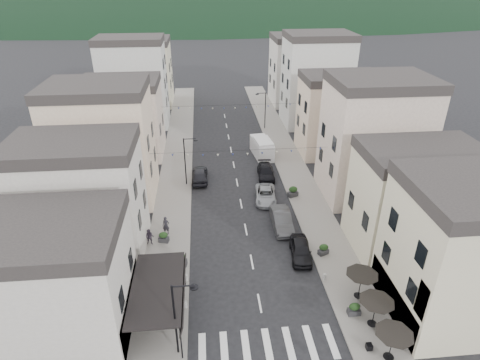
# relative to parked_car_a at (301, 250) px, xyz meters

# --- Properties ---
(sidewalk_left) EXTENTS (4.00, 76.00, 0.12)m
(sidewalk_left) POSITION_rel_parked_car_a_xyz_m (-11.93, 20.70, -0.69)
(sidewalk_left) COLOR slate
(sidewalk_left) RESTS_ON ground
(sidewalk_right) EXTENTS (4.00, 76.00, 0.12)m
(sidewalk_right) POSITION_rel_parked_car_a_xyz_m (3.07, 20.70, -0.69)
(sidewalk_right) COLOR slate
(sidewalk_right) RESTS_ON ground
(hill_backdrop) EXTENTS (640.00, 360.00, 70.00)m
(hill_backdrop) POSITION_rel_parked_car_a_xyz_m (-4.43, 288.70, -0.75)
(hill_backdrop) COLOR black
(hill_backdrop) RESTS_ON ground
(boutique_building) EXTENTS (12.00, 8.00, 8.00)m
(boutique_building) POSITION_rel_parked_car_a_xyz_m (-19.93, -6.30, 3.25)
(boutique_building) COLOR #B8B2A8
(boutique_building) RESTS_ON ground
(bistro_building) EXTENTS (10.00, 8.00, 10.00)m
(bistro_building) POSITION_rel_parked_car_a_xyz_m (10.07, -7.30, 4.25)
(bistro_building) COLOR beige
(bistro_building) RESTS_ON ground
(boutique_awning) EXTENTS (3.77, 7.50, 3.28)m
(boutique_awning) POSITION_rel_parked_car_a_xyz_m (-11.68, -6.30, 2.37)
(boutique_awning) COLOR black
(boutique_awning) RESTS_ON ground
(buildings_row_left) EXTENTS (10.20, 54.16, 14.00)m
(buildings_row_left) POSITION_rel_parked_car_a_xyz_m (-18.93, 26.45, 5.38)
(buildings_row_left) COLOR #B8B2A8
(buildings_row_left) RESTS_ON ground
(buildings_row_right) EXTENTS (10.20, 54.16, 14.50)m
(buildings_row_right) POSITION_rel_parked_car_a_xyz_m (10.07, 25.29, 5.57)
(buildings_row_right) COLOR beige
(buildings_row_right) RESTS_ON ground
(cafe_terrace) EXTENTS (2.50, 8.10, 2.53)m
(cafe_terrace) POSITION_rel_parked_car_a_xyz_m (3.27, -8.50, 1.61)
(cafe_terrace) COLOR black
(cafe_terrace) RESTS_ON ground
(streetlamp_left_near) EXTENTS (1.70, 0.56, 6.00)m
(streetlamp_left_near) POSITION_rel_parked_car_a_xyz_m (-10.25, -9.30, 2.95)
(streetlamp_left_near) COLOR black
(streetlamp_left_near) RESTS_ON ground
(streetlamp_left_far) EXTENTS (1.70, 0.56, 6.00)m
(streetlamp_left_far) POSITION_rel_parked_car_a_xyz_m (-10.25, 14.70, 2.95)
(streetlamp_left_far) COLOR black
(streetlamp_left_far) RESTS_ON ground
(streetlamp_right_far) EXTENTS (1.70, 0.56, 6.00)m
(streetlamp_right_far) POSITION_rel_parked_car_a_xyz_m (1.39, 32.70, 2.95)
(streetlamp_right_far) COLOR black
(streetlamp_right_far) RESTS_ON ground
(bollards) EXTENTS (11.66, 10.26, 0.60)m
(bollards) POSITION_rel_parked_car_a_xyz_m (-4.43, -5.80, -0.33)
(bollards) COLOR gray
(bollards) RESTS_ON ground
(bunting_near) EXTENTS (19.00, 0.28, 0.62)m
(bunting_near) POSITION_rel_parked_car_a_xyz_m (-4.43, 10.70, 4.91)
(bunting_near) COLOR black
(bunting_near) RESTS_ON ground
(bunting_far) EXTENTS (19.00, 0.28, 0.62)m
(bunting_far) POSITION_rel_parked_car_a_xyz_m (-4.43, 26.70, 4.91)
(bunting_far) COLOR black
(bunting_far) RESTS_ON ground
(parked_car_a) EXTENTS (2.22, 4.54, 1.49)m
(parked_car_a) POSITION_rel_parked_car_a_xyz_m (0.00, 0.00, 0.00)
(parked_car_a) COLOR black
(parked_car_a) RESTS_ON ground
(parked_car_b) EXTENTS (1.75, 5.02, 1.66)m
(parked_car_b) POSITION_rel_parked_car_a_xyz_m (-0.82, 4.83, 0.08)
(parked_car_b) COLOR #363639
(parked_car_b) RESTS_ON ground
(parked_car_c) EXTENTS (2.75, 5.06, 1.35)m
(parked_car_c) POSITION_rel_parked_car_a_xyz_m (-1.63, 10.21, -0.07)
(parked_car_c) COLOR gray
(parked_car_c) RESTS_ON ground
(parked_car_d) EXTENTS (2.25, 4.95, 1.40)m
(parked_car_d) POSITION_rel_parked_car_a_xyz_m (-0.75, 15.75, -0.04)
(parked_car_d) COLOR black
(parked_car_d) RESTS_ON ground
(parked_car_e) EXTENTS (1.98, 4.80, 1.63)m
(parked_car_e) POSITION_rel_parked_car_a_xyz_m (-8.92, 15.67, 0.07)
(parked_car_e) COLOR black
(parked_car_e) RESTS_ON ground
(delivery_van) EXTENTS (2.78, 5.59, 2.57)m
(delivery_van) POSITION_rel_parked_car_a_xyz_m (-0.30, 22.22, 0.52)
(delivery_van) COLOR silver
(delivery_van) RESTS_ON ground
(pedestrian_a) EXTENTS (0.74, 0.55, 1.88)m
(pedestrian_a) POSITION_rel_parked_car_a_xyz_m (-12.23, 4.57, 0.31)
(pedestrian_a) COLOR black
(pedestrian_a) RESTS_ON sidewalk_left
(pedestrian_b) EXTENTS (0.89, 0.75, 1.63)m
(pedestrian_b) POSITION_rel_parked_car_a_xyz_m (-13.63, 3.00, 0.19)
(pedestrian_b) COLOR #28212C
(pedestrian_b) RESTS_ON sidewalk_left
(planter_la) EXTENTS (1.15, 0.75, 1.19)m
(planter_la) POSITION_rel_parked_car_a_xyz_m (-10.67, -0.27, -0.05)
(planter_la) COLOR #2D2C2F
(planter_la) RESTS_ON sidewalk_left
(planter_lb) EXTENTS (1.05, 0.74, 1.07)m
(planter_lb) POSITION_rel_parked_car_a_xyz_m (-12.40, 3.29, -0.11)
(planter_lb) COLOR #2A2A2C
(planter_lb) RESTS_ON sidewalk_left
(planter_ra) EXTENTS (0.95, 0.53, 1.06)m
(planter_ra) POSITION_rel_parked_car_a_xyz_m (2.40, -7.18, -0.11)
(planter_ra) COLOR #2A2A2C
(planter_ra) RESTS_ON sidewalk_right
(planter_rb) EXTENTS (1.07, 0.85, 1.06)m
(planter_rb) POSITION_rel_parked_car_a_xyz_m (2.12, 0.04, -0.11)
(planter_rb) COLOR #2B2B2D
(planter_rb) RESTS_ON sidewalk_right
(planter_rc) EXTENTS (1.27, 0.99, 1.25)m
(planter_rc) POSITION_rel_parked_car_a_xyz_m (1.57, 10.58, -0.02)
(planter_rc) COLOR #28292B
(planter_rc) RESTS_ON sidewalk_right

